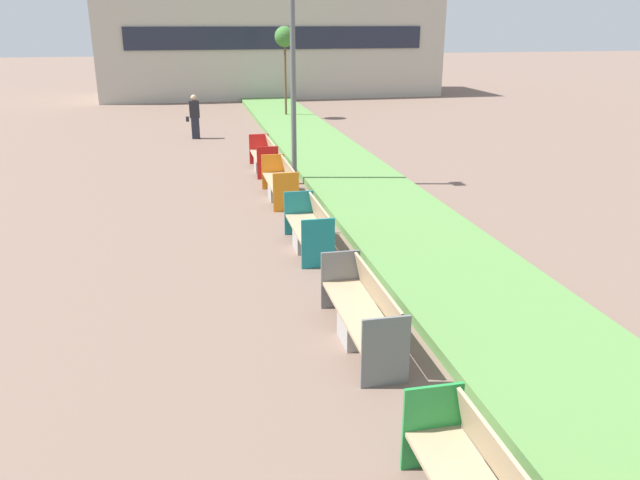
% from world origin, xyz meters
% --- Properties ---
extents(planter_grass_strip, '(2.80, 120.00, 0.18)m').
position_xyz_m(planter_grass_strip, '(3.20, 12.00, 0.09)').
color(planter_grass_strip, '#568442').
rests_on(planter_grass_strip, ground).
extents(building_backdrop, '(19.73, 6.19, 6.20)m').
position_xyz_m(building_backdrop, '(4.00, 42.15, 3.10)').
color(building_backdrop, '#B2AD9E').
rests_on(building_backdrop, ground).
extents(bench_grey_frame, '(0.65, 2.37, 0.94)m').
position_xyz_m(bench_grey_frame, '(0.94, 10.69, 0.38)').
color(bench_grey_frame, '#9E9B96').
rests_on(bench_grey_frame, ground).
extents(bench_teal_frame, '(0.65, 2.02, 0.94)m').
position_xyz_m(bench_teal_frame, '(0.94, 14.54, 0.37)').
color(bench_teal_frame, '#9E9B96').
rests_on(bench_teal_frame, ground).
extents(bench_orange_frame, '(0.65, 2.22, 0.94)m').
position_xyz_m(bench_orange_frame, '(0.94, 18.34, 0.37)').
color(bench_orange_frame, '#9E9B96').
rests_on(bench_orange_frame, ground).
extents(bench_red_frame, '(0.65, 2.15, 0.94)m').
position_xyz_m(bench_red_frame, '(0.94, 21.61, 0.37)').
color(bench_red_frame, '#9E9B96').
rests_on(bench_red_frame, ground).
extents(street_lamp_post, '(0.24, 0.44, 7.36)m').
position_xyz_m(street_lamp_post, '(1.55, 19.85, 4.06)').
color(street_lamp_post, '#56595B').
rests_on(street_lamp_post, ground).
extents(sapling_tree_far, '(0.91, 0.91, 4.10)m').
position_xyz_m(sapling_tree_far, '(3.28, 32.15, 3.56)').
color(sapling_tree_far, brown).
rests_on(sapling_tree_far, ground).
extents(pedestrian_walking, '(0.53, 0.24, 1.67)m').
position_xyz_m(pedestrian_walking, '(-0.98, 27.64, 0.84)').
color(pedestrian_walking, '#232633').
rests_on(pedestrian_walking, ground).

